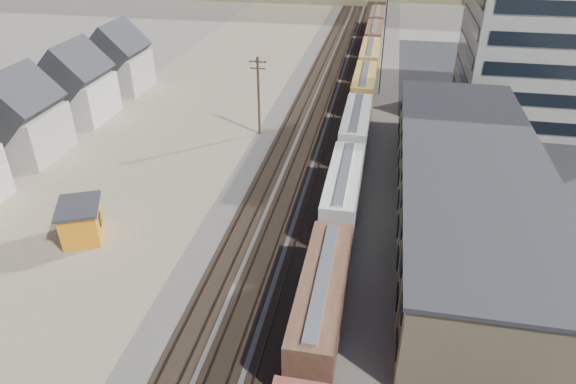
% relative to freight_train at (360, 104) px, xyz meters
% --- Properties ---
extents(ballast_bed, '(18.00, 200.00, 0.06)m').
position_rel_freight_train_xyz_m(ballast_bed, '(-3.80, 2.25, -2.76)').
color(ballast_bed, '#4C4742').
rests_on(ballast_bed, ground).
extents(dirt_yard, '(24.00, 180.00, 0.03)m').
position_rel_freight_train_xyz_m(dirt_yard, '(-23.80, -7.75, -2.78)').
color(dirt_yard, '#7D7056').
rests_on(dirt_yard, ground).
extents(asphalt_lot, '(26.00, 120.00, 0.04)m').
position_rel_freight_train_xyz_m(asphalt_lot, '(18.20, -12.75, -2.77)').
color(asphalt_lot, '#232326').
rests_on(asphalt_lot, ground).
extents(rail_tracks, '(11.40, 200.00, 0.24)m').
position_rel_freight_train_xyz_m(rail_tracks, '(-4.35, 2.25, -2.68)').
color(rail_tracks, black).
rests_on(rail_tracks, ground).
extents(freight_train, '(3.00, 119.74, 4.46)m').
position_rel_freight_train_xyz_m(freight_train, '(0.00, 0.00, 0.00)').
color(freight_train, black).
rests_on(freight_train, ground).
extents(warehouse, '(12.40, 40.40, 7.25)m').
position_rel_freight_train_xyz_m(warehouse, '(11.18, -22.75, 0.86)').
color(warehouse, tan).
rests_on(warehouse, ground).
extents(office_tower, '(22.60, 18.60, 18.45)m').
position_rel_freight_train_xyz_m(office_tower, '(24.15, 7.20, 6.47)').
color(office_tower, '#9E998E').
rests_on(office_tower, ground).
extents(utility_pole_north, '(2.20, 0.32, 10.00)m').
position_rel_freight_train_xyz_m(utility_pole_north, '(-12.30, -5.75, 2.50)').
color(utility_pole_north, '#382619').
rests_on(utility_pole_north, ground).
extents(radio_mast, '(1.20, 0.16, 18.00)m').
position_rel_freight_train_xyz_m(radio_mast, '(2.20, 12.25, 6.33)').
color(radio_mast, black).
rests_on(radio_mast, ground).
extents(maintenance_shed, '(5.14, 5.66, 3.38)m').
position_rel_freight_train_xyz_m(maintenance_shed, '(-22.48, -30.97, -1.07)').
color(maintenance_shed, orange).
rests_on(maintenance_shed, ground).
extents(parked_car_blue, '(4.80, 5.39, 1.39)m').
position_rel_freight_train_xyz_m(parked_car_blue, '(19.90, -2.78, -2.10)').
color(parked_car_blue, navy).
rests_on(parked_car_blue, ground).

